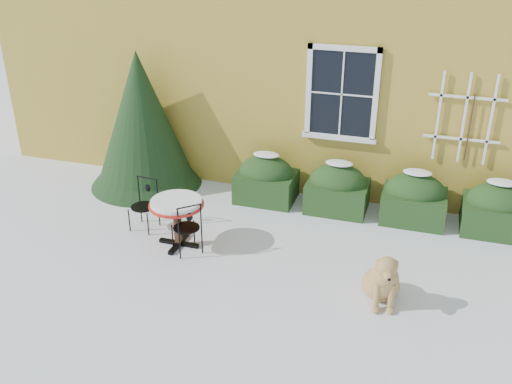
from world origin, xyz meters
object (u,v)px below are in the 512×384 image
(bistro_table, at_px, (177,208))
(patio_chair_near, at_px, (187,227))
(patio_chair_far, at_px, (144,204))
(evergreen_shrub, at_px, (143,133))
(dog, at_px, (383,281))

(bistro_table, relative_size, patio_chair_near, 0.99)
(patio_chair_near, bearing_deg, patio_chair_far, -70.09)
(bistro_table, relative_size, patio_chair_far, 1.00)
(evergreen_shrub, distance_m, patio_chair_far, 1.88)
(patio_chair_far, bearing_deg, bistro_table, -21.47)
(bistro_table, bearing_deg, patio_chair_near, -31.70)
(bistro_table, xyz_separation_m, patio_chair_near, (0.23, -0.14, -0.23))
(patio_chair_far, bearing_deg, dog, -8.64)
(patio_chair_near, height_order, patio_chair_far, patio_chair_near)
(evergreen_shrub, height_order, patio_chair_far, evergreen_shrub)
(patio_chair_far, bearing_deg, patio_chair_near, -22.97)
(evergreen_shrub, height_order, patio_chair_near, evergreen_shrub)
(patio_chair_near, height_order, dog, patio_chair_near)
(patio_chair_near, xyz_separation_m, patio_chair_far, (-0.99, 0.50, -0.00))
(bistro_table, distance_m, patio_chair_near, 0.35)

